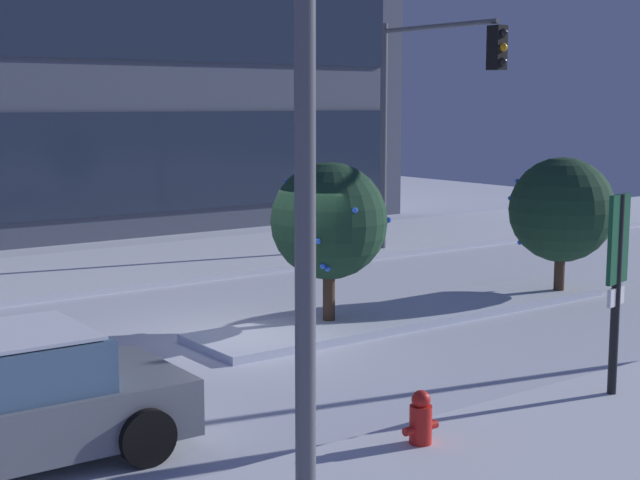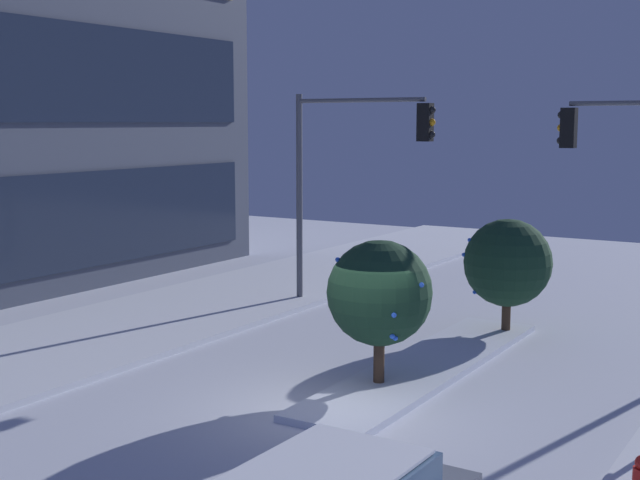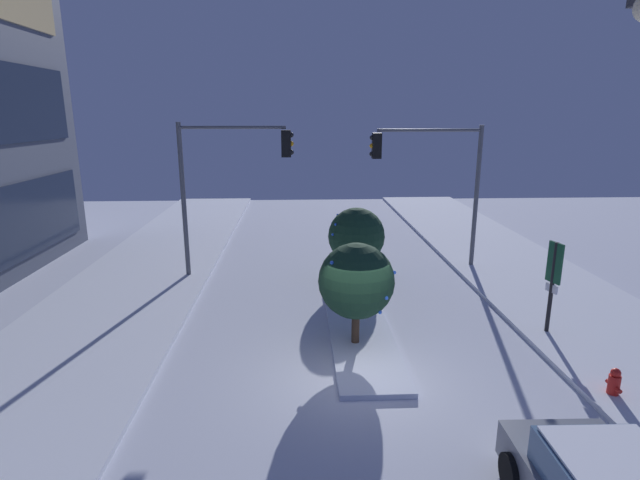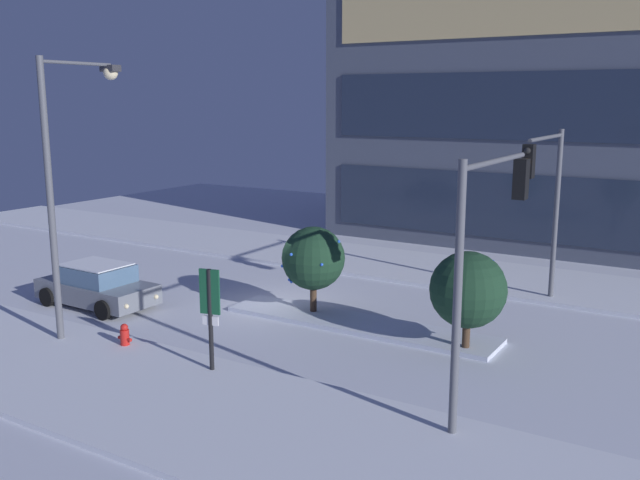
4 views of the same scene
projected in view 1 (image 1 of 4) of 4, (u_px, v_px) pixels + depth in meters
ground at (251, 340)px, 16.09m from camera, size 52.00×52.00×0.00m
curb_strip_near at (638, 477)px, 10.00m from camera, size 52.00×5.20×0.14m
curb_strip_far at (77, 272)px, 22.17m from camera, size 52.00×5.20×0.14m
median_strip at (413, 313)px, 17.81m from camera, size 9.00×1.80×0.14m
traffic_light_corner_far_right at (428, 94)px, 23.39m from camera, size 0.32×4.34×6.04m
fire_hydrant at (421, 424)px, 10.78m from camera, size 0.48×0.26×0.77m
parking_info_sign at (617, 272)px, 12.42m from camera, size 0.55×0.18×2.82m
decorated_tree_median at (329, 221)px, 16.67m from camera, size 2.08×2.08×2.98m
decorated_tree_left_of_median at (562, 210)px, 19.40m from camera, size 2.16×2.16×2.90m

